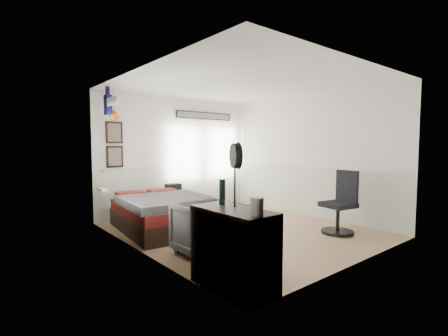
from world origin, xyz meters
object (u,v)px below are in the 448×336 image
at_px(bed, 162,213).
at_px(armchair, 209,229).
at_px(dresser, 234,249).
at_px(task_chair, 340,208).
at_px(nightstand, 173,203).

distance_m(bed, armchair, 1.71).
xyz_separation_m(dresser, armchair, (0.44, 1.04, -0.06)).
relative_size(bed, dresser, 2.15).
xyz_separation_m(bed, task_chair, (2.38, -2.24, 0.15)).
distance_m(armchair, nightstand, 2.92).
distance_m(nightstand, task_chair, 3.62).
relative_size(dresser, task_chair, 0.88).
height_order(dresser, nightstand, dresser).
bearing_deg(nightstand, armchair, -106.76).
bearing_deg(task_chair, bed, 147.04).
height_order(nightstand, task_chair, task_chair).
distance_m(dresser, task_chair, 3.03).
bearing_deg(task_chair, dresser, -160.13).
xyz_separation_m(bed, nightstand, (0.84, 1.03, -0.06)).
xyz_separation_m(bed, armchair, (-0.16, -1.70, 0.08)).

